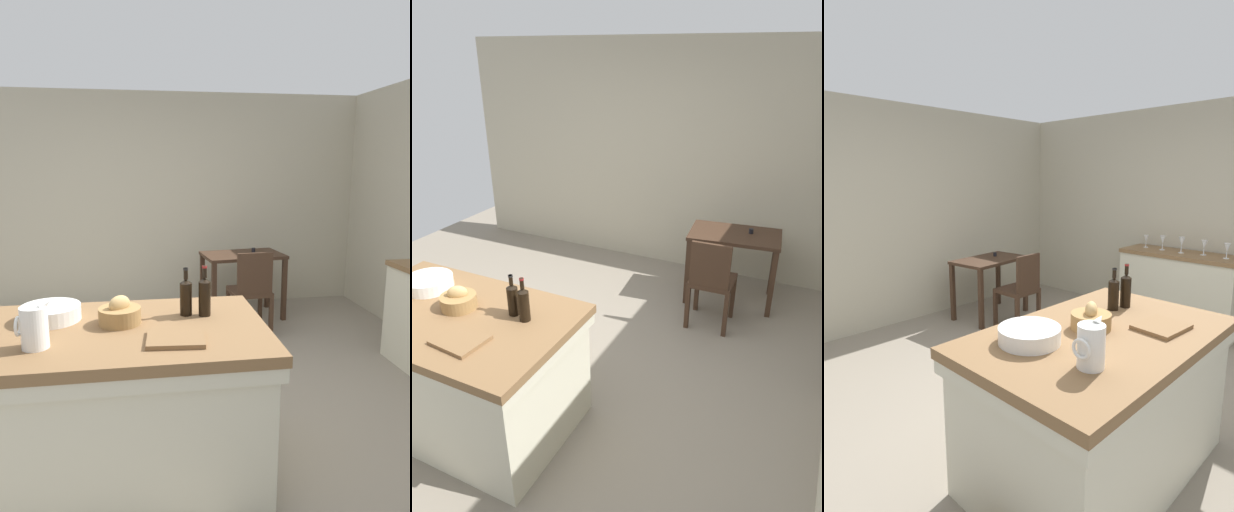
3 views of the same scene
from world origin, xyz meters
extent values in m
plane|color=gray|center=(0.00, 0.00, 0.00)|extent=(6.76, 6.76, 0.00)
cube|color=#B2AA93|center=(0.00, 2.60, 1.30)|extent=(5.32, 0.12, 2.60)
cube|color=brown|center=(-0.33, -0.61, 0.85)|extent=(1.60, 1.00, 0.06)
cube|color=beige|center=(-0.33, -0.61, 0.78)|extent=(1.58, 0.98, 0.08)
cube|color=beige|center=(-0.33, -0.61, 0.41)|extent=(1.52, 0.92, 0.82)
cube|color=#3D281C|center=(0.97, 1.94, 0.73)|extent=(0.96, 0.66, 0.04)
cube|color=#3D281C|center=(0.59, 1.65, 0.36)|extent=(0.06, 0.06, 0.72)
cube|color=#3D281C|center=(1.41, 1.74, 0.36)|extent=(0.06, 0.06, 0.72)
cube|color=#3D281C|center=(0.53, 2.13, 0.36)|extent=(0.06, 0.06, 0.72)
cube|color=#3D281C|center=(1.35, 2.23, 0.36)|extent=(0.06, 0.06, 0.72)
cylinder|color=black|center=(1.11, 2.01, 0.78)|extent=(0.04, 0.04, 0.05)
cube|color=#3D281C|center=(0.91, 1.38, 0.46)|extent=(0.42, 0.42, 0.04)
cube|color=#3D281C|center=(0.92, 1.20, 0.69)|extent=(0.36, 0.05, 0.42)
cube|color=#3D281C|center=(1.08, 1.57, 0.22)|extent=(0.04, 0.04, 0.44)
cube|color=#3D281C|center=(0.72, 1.55, 0.22)|extent=(0.04, 0.04, 0.44)
cube|color=#3D281C|center=(1.10, 1.21, 0.22)|extent=(0.04, 0.04, 0.44)
cube|color=#3D281C|center=(0.74, 1.19, 0.22)|extent=(0.04, 0.04, 0.44)
cylinder|color=white|center=(-0.72, -0.43, 0.92)|extent=(0.34, 0.34, 0.09)
cylinder|color=olive|center=(-0.33, -0.54, 0.92)|extent=(0.24, 0.24, 0.09)
ellipsoid|color=tan|center=(-0.33, -0.54, 0.99)|extent=(0.15, 0.13, 0.10)
cube|color=brown|center=(-0.05, -0.84, 0.89)|extent=(0.31, 0.26, 0.02)
cylinder|color=black|center=(0.16, -0.48, 0.98)|extent=(0.07, 0.07, 0.20)
cone|color=black|center=(0.16, -0.48, 1.09)|extent=(0.07, 0.07, 0.02)
cylinder|color=black|center=(0.16, -0.48, 1.14)|extent=(0.03, 0.03, 0.07)
cylinder|color=maroon|center=(0.16, -0.48, 1.17)|extent=(0.03, 0.03, 0.01)
cylinder|color=black|center=(0.05, -0.45, 0.97)|extent=(0.07, 0.07, 0.19)
cone|color=black|center=(0.05, -0.45, 1.08)|extent=(0.07, 0.07, 0.02)
cylinder|color=black|center=(0.05, -0.45, 1.13)|extent=(0.03, 0.03, 0.07)
cylinder|color=black|center=(0.05, -0.45, 1.15)|extent=(0.03, 0.03, 0.01)
camera|label=1|loc=(-0.22, -2.95, 1.74)|focal=31.30mm
camera|label=2|loc=(1.76, -2.44, 2.45)|focal=31.91mm
camera|label=3|loc=(-2.10, -1.79, 1.73)|focal=27.24mm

